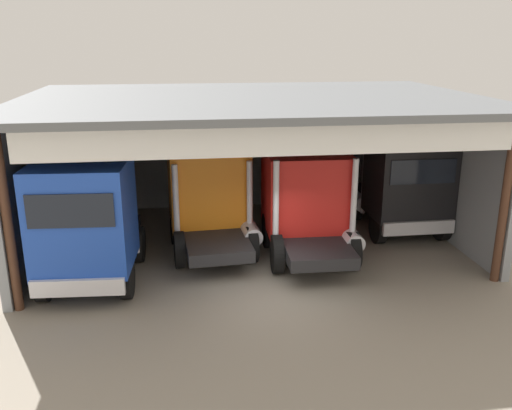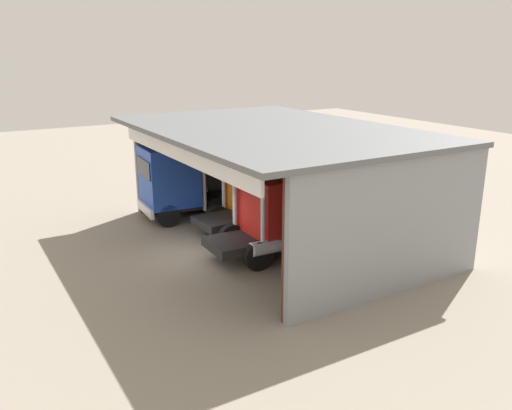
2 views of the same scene
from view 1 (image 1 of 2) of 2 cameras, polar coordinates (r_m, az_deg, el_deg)
ground_plane at (r=15.08m, az=1.55°, el=-9.42°), size 80.00×80.00×0.00m
workshop_shed at (r=18.70m, az=-0.82°, el=7.07°), size 14.15×9.70×4.95m
truck_blue_center_right_bay at (r=15.64m, az=-17.12°, el=-1.69°), size 2.70×5.35×3.62m
truck_orange_yard_outside at (r=17.74m, az=-4.77°, el=1.53°), size 2.85×4.37×3.81m
truck_red_left_bay at (r=17.35m, az=5.38°, el=0.45°), size 2.76×4.41×3.35m
truck_black_center_bay at (r=19.78m, az=14.96°, el=2.01°), size 2.73×5.12×3.51m
oil_drum at (r=22.67m, az=6.86°, el=0.89°), size 0.58×0.58×0.87m
tool_cart at (r=21.62m, az=-14.28°, el=-0.15°), size 0.90×0.60×1.00m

